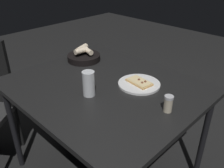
% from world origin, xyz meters
% --- Properties ---
extents(dining_table, '(0.98, 1.15, 0.75)m').
position_xyz_m(dining_table, '(0.00, 0.00, 0.69)').
color(dining_table, black).
rests_on(dining_table, ground).
extents(pizza_plate, '(0.26, 0.26, 0.04)m').
position_xyz_m(pizza_plate, '(0.15, -0.16, 0.76)').
color(pizza_plate, white).
rests_on(pizza_plate, dining_table).
extents(bread_basket, '(0.25, 0.25, 0.11)m').
position_xyz_m(bread_basket, '(0.16, 0.40, 0.78)').
color(bread_basket, black).
rests_on(bread_basket, dining_table).
extents(beer_glass, '(0.07, 0.07, 0.15)m').
position_xyz_m(beer_glass, '(-0.15, -0.02, 0.81)').
color(beer_glass, silver).
rests_on(beer_glass, dining_table).
extents(pepper_shaker, '(0.05, 0.05, 0.09)m').
position_xyz_m(pepper_shaker, '(0.03, -0.44, 0.79)').
color(pepper_shaker, '#BFB299').
rests_on(pepper_shaker, dining_table).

